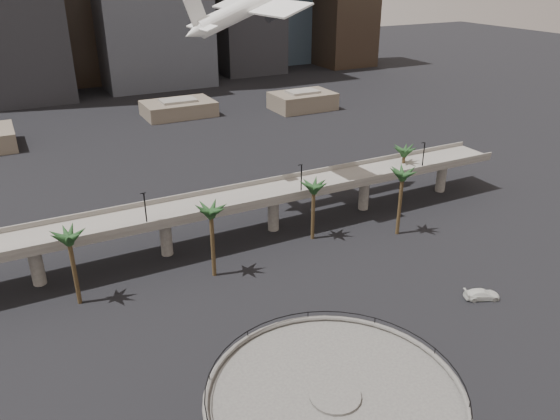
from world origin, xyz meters
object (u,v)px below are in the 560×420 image
overpass (221,207)px  airborne_jet (261,2)px  car_a (240,358)px  car_c (482,294)px  car_b (341,348)px

overpass → airborne_jet: (14.52, 11.86, 35.04)m
car_a → car_c: bearing=-80.0°
car_c → car_b: bearing=114.7°
overpass → car_b: overpass is taller
overpass → airborne_jet: airborne_jet is taller
airborne_jet → car_b: (-12.49, -50.15, -41.59)m
car_a → car_b: car_b is taller
car_a → airborne_jet: bearing=-14.1°
car_c → airborne_jet: bearing=39.9°
airborne_jet → car_a: airborne_jet is taller
airborne_jet → car_c: size_ratio=5.81×
car_a → car_b: 13.89m
car_a → car_c: size_ratio=0.80×
overpass → airborne_jet: 39.74m
car_a → car_b: size_ratio=0.94×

